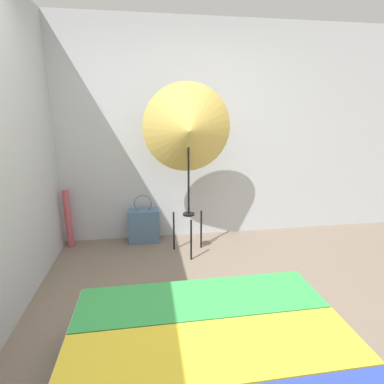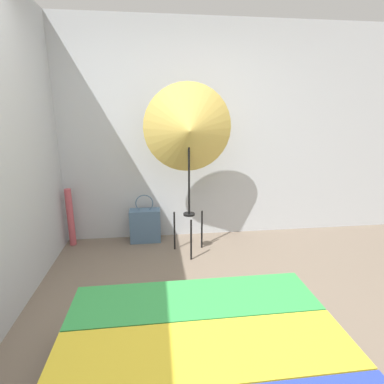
{
  "view_description": "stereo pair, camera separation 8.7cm",
  "coord_description": "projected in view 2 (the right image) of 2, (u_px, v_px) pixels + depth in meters",
  "views": [
    {
      "loc": [
        -0.3,
        -1.59,
        1.57
      ],
      "look_at": [
        0.15,
        1.37,
        0.76
      ],
      "focal_mm": 28.0,
      "sensor_mm": 36.0,
      "label": 1
    },
    {
      "loc": [
        -0.22,
        -1.6,
        1.57
      ],
      "look_at": [
        0.15,
        1.37,
        0.76
      ],
      "focal_mm": 28.0,
      "sensor_mm": 36.0,
      "label": 2
    }
  ],
  "objects": [
    {
      "name": "photo_umbrella",
      "position": [
        189.0,
        130.0,
        3.1
      ],
      "size": [
        0.95,
        0.35,
        1.87
      ],
      "color": "black",
      "rests_on": "ground_plane"
    },
    {
      "name": "wall_side_left",
      "position": [
        13.0,
        146.0,
        2.43
      ],
      "size": [
        0.05,
        8.0,
        2.6
      ],
      "color": "#B7BCC1",
      "rests_on": "ground_plane"
    },
    {
      "name": "paper_roll",
      "position": [
        70.0,
        217.0,
        3.56
      ],
      "size": [
        0.08,
        0.08,
        0.7
      ],
      "color": "#BC4C56",
      "rests_on": "ground_plane"
    },
    {
      "name": "tote_bag",
      "position": [
        145.0,
        225.0,
        3.69
      ],
      "size": [
        0.37,
        0.18,
        0.6
      ],
      "color": "slate",
      "rests_on": "ground_plane"
    },
    {
      "name": "wall_back",
      "position": [
        173.0,
        134.0,
        3.62
      ],
      "size": [
        8.0,
        0.05,
        2.6
      ],
      "color": "#B7BCC1",
      "rests_on": "ground_plane"
    },
    {
      "name": "ground_plane",
      "position": [
        195.0,
        358.0,
        1.97
      ],
      "size": [
        14.0,
        14.0,
        0.0
      ],
      "primitive_type": "plane",
      "color": "#756656"
    }
  ]
}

